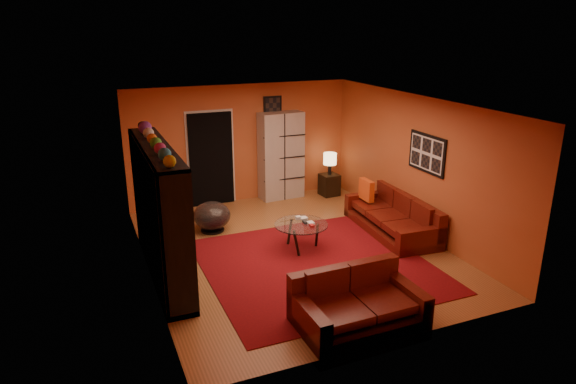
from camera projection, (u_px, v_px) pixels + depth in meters
name	position (u px, v px, depth m)	size (l,w,h in m)	color
floor	(294.00, 250.00, 9.12)	(6.00, 6.00, 0.00)	brown
ceiling	(295.00, 103.00, 8.30)	(6.00, 6.00, 0.00)	white
wall_back	(241.00, 144.00, 11.34)	(6.00, 6.00, 0.00)	#B85228
wall_front	(394.00, 248.00, 6.08)	(6.00, 6.00, 0.00)	#B85228
wall_left	(144.00, 199.00, 7.80)	(6.00, 6.00, 0.00)	#B85228
wall_right	(417.00, 165.00, 9.62)	(6.00, 6.00, 0.00)	#B85228
rug	(316.00, 265.00, 8.54)	(3.60, 3.60, 0.01)	#5E0A10
doorway	(211.00, 159.00, 11.14)	(0.95, 0.10, 2.04)	black
wall_art_right	(427.00, 153.00, 9.26)	(0.03, 1.00, 0.70)	black
wall_art_back	(273.00, 108.00, 11.36)	(0.42, 0.03, 0.52)	black
entertainment_unit	(160.00, 212.00, 7.96)	(0.45, 3.00, 2.10)	black
tv	(163.00, 215.00, 8.01)	(0.12, 0.94, 0.54)	black
sofa	(395.00, 217.00, 9.86)	(1.06, 2.30, 0.85)	#4B0E0A
loveseat	(356.00, 302.00, 6.87)	(1.68, 1.03, 0.85)	#4B0E0A
throw_pillow	(366.00, 190.00, 10.37)	(0.12, 0.42, 0.42)	#F2571A
coffee_table	(301.00, 227.00, 9.03)	(0.95, 0.95, 0.47)	silver
storage_cabinet	(281.00, 156.00, 11.59)	(0.99, 0.44, 1.97)	#B4AFA6
bowl_chair	(212.00, 216.00, 9.86)	(0.72, 0.72, 0.58)	black
side_table	(329.00, 185.00, 11.97)	(0.40, 0.40, 0.50)	black
table_lamp	(330.00, 159.00, 11.77)	(0.30, 0.30, 0.50)	black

